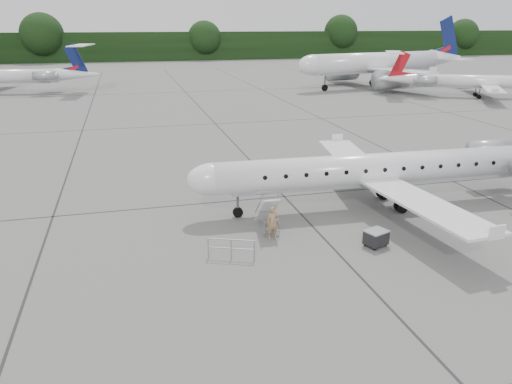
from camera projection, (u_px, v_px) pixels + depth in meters
name	position (u px, v px, depth m)	size (l,w,h in m)	color
ground	(393.00, 230.00, 26.97)	(320.00, 320.00, 0.00)	slate
treeline	(169.00, 46.00, 144.76)	(260.00, 4.00, 8.00)	black
main_regional_jet	(381.00, 154.00, 29.43)	(25.72, 18.52, 6.59)	silver
airstair	(267.00, 211.00, 26.72)	(0.85, 2.25, 2.07)	silver
passenger	(273.00, 223.00, 25.59)	(0.65, 0.43, 1.78)	#92724F
safety_railing	(231.00, 249.00, 23.50)	(2.20, 0.08, 1.00)	gray
baggage_cart	(376.00, 238.00, 24.87)	(1.04, 0.84, 0.90)	black
bg_narrowbody	(377.00, 52.00, 83.91)	(32.38, 23.31, 11.62)	silver
bg_regional_right	(487.00, 75.00, 73.08)	(25.04, 18.03, 6.57)	silver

